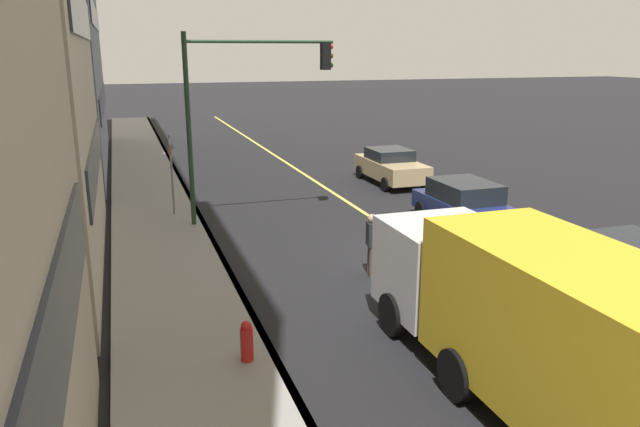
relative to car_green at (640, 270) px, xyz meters
The scene contains 12 objects.
ground 5.49m from the car_green, 33.51° to the left, with size 200.00×200.00×0.00m, color black.
sidewalk_slab 11.22m from the car_green, 66.12° to the left, with size 80.00×3.02×0.15m, color gray.
curb_edge 9.94m from the car_green, 62.77° to the left, with size 80.00×0.16×0.15m, color slate.
lane_stripe_center 5.49m from the car_green, 33.51° to the left, with size 80.00×0.16×0.01m, color #D8CC4C.
car_green is the anchor object (origin of this frame).
car_tan 13.91m from the car_green, ahead, with size 4.29×2.02×1.52m.
car_navy 6.84m from the car_green, ahead, with size 4.26×2.05×1.53m.
truck_yellow 5.81m from the car_green, 117.61° to the left, with size 7.55×2.42×2.85m.
pedestrian_with_backpack 6.35m from the car_green, 55.83° to the left, with size 0.43×0.41×1.67m.
traffic_light_mast 12.48m from the car_green, 37.71° to the left, with size 0.28×4.96×6.30m.
street_sign_post 14.66m from the car_green, 41.19° to the left, with size 0.60×0.08×2.93m.
fire_hydrant 9.34m from the car_green, 90.82° to the left, with size 0.24×0.24×0.94m.
Camera 1 is at (-14.74, 8.25, 5.73)m, focal length 33.95 mm.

